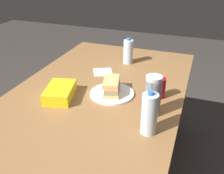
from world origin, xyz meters
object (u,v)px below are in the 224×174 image
(sandwich, at_px, (112,86))
(water_bottle_tall, at_px, (149,114))
(plastic_cup_stack, at_px, (153,96))
(chip_bag, at_px, (60,92))
(water_bottle_spare, at_px, (128,52))
(soda_can_red, at_px, (160,88))
(paper_plate, at_px, (112,93))
(dining_table, at_px, (96,105))

(sandwich, distance_m, water_bottle_tall, 0.41)
(sandwich, height_order, plastic_cup_stack, plastic_cup_stack)
(chip_bag, distance_m, plastic_cup_stack, 0.55)
(water_bottle_spare, bearing_deg, plastic_cup_stack, -153.12)
(water_bottle_spare, bearing_deg, chip_bag, 161.22)
(soda_can_red, distance_m, water_bottle_spare, 0.55)
(chip_bag, height_order, water_bottle_tall, water_bottle_tall)
(water_bottle_spare, bearing_deg, sandwich, -174.26)
(water_bottle_spare, bearing_deg, paper_plate, -173.99)
(paper_plate, relative_size, water_bottle_spare, 1.36)
(dining_table, xyz_separation_m, soda_can_red, (0.09, -0.37, 0.14))
(dining_table, distance_m, paper_plate, 0.13)
(sandwich, xyz_separation_m, water_bottle_spare, (0.51, 0.05, 0.04))
(chip_bag, relative_size, water_bottle_spare, 1.17)
(soda_can_red, relative_size, plastic_cup_stack, 0.55)
(dining_table, distance_m, soda_can_red, 0.41)
(dining_table, xyz_separation_m, chip_bag, (-0.12, 0.18, 0.12))
(plastic_cup_stack, bearing_deg, dining_table, 74.10)
(paper_plate, xyz_separation_m, chip_bag, (-0.14, 0.27, 0.03))
(water_bottle_tall, relative_size, water_bottle_spare, 1.13)
(sandwich, height_order, water_bottle_tall, water_bottle_tall)
(paper_plate, relative_size, plastic_cup_stack, 1.21)
(sandwich, bearing_deg, paper_plate, -138.02)
(chip_bag, xyz_separation_m, plastic_cup_stack, (0.01, -0.54, 0.08))
(paper_plate, xyz_separation_m, plastic_cup_stack, (-0.13, -0.27, 0.10))
(paper_plate, relative_size, sandwich, 1.35)
(sandwich, xyz_separation_m, soda_can_red, (0.06, -0.28, 0.01))
(paper_plate, xyz_separation_m, water_bottle_tall, (-0.29, -0.29, 0.10))
(paper_plate, distance_m, chip_bag, 0.31)
(paper_plate, relative_size, water_bottle_tall, 1.20)
(water_bottle_tall, bearing_deg, dining_table, 55.51)
(paper_plate, xyz_separation_m, water_bottle_spare, (0.51, 0.05, 0.09))
(paper_plate, bearing_deg, water_bottle_tall, -134.96)
(chip_bag, bearing_deg, plastic_cup_stack, 76.83)
(plastic_cup_stack, bearing_deg, soda_can_red, -1.29)
(water_bottle_tall, bearing_deg, chip_bag, 75.32)
(chip_bag, bearing_deg, paper_plate, 102.40)
(soda_can_red, xyz_separation_m, chip_bag, (-0.20, 0.55, -0.03))
(chip_bag, height_order, plastic_cup_stack, plastic_cup_stack)
(soda_can_red, xyz_separation_m, water_bottle_tall, (-0.35, -0.01, 0.04))
(plastic_cup_stack, relative_size, water_bottle_spare, 1.12)
(paper_plate, height_order, water_bottle_tall, water_bottle_tall)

